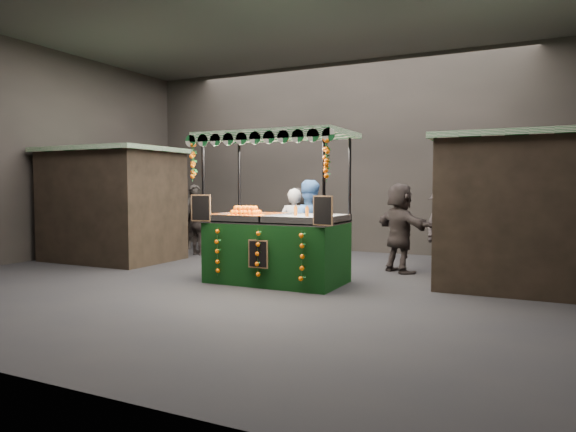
% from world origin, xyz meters
% --- Properties ---
extents(ground, '(12.00, 12.00, 0.00)m').
position_xyz_m(ground, '(0.00, 0.00, 0.00)').
color(ground, black).
rests_on(ground, ground).
extents(market_hall, '(12.10, 10.10, 5.05)m').
position_xyz_m(market_hall, '(0.00, 0.00, 3.38)').
color(market_hall, black).
rests_on(market_hall, ground).
extents(neighbour_stall_left, '(3.00, 2.20, 2.60)m').
position_xyz_m(neighbour_stall_left, '(-4.40, 1.00, 1.31)').
color(neighbour_stall_left, black).
rests_on(neighbour_stall_left, ground).
extents(neighbour_stall_right, '(3.00, 2.20, 2.60)m').
position_xyz_m(neighbour_stall_right, '(4.40, 1.50, 1.31)').
color(neighbour_stall_right, black).
rests_on(neighbour_stall_right, ground).
extents(juice_stall, '(2.76, 1.62, 2.67)m').
position_xyz_m(juice_stall, '(0.35, 0.11, 0.83)').
color(juice_stall, black).
rests_on(juice_stall, ground).
extents(vendor_grey, '(0.68, 0.52, 1.69)m').
position_xyz_m(vendor_grey, '(0.14, 1.31, 0.84)').
color(vendor_grey, gray).
rests_on(vendor_grey, ground).
extents(vendor_blue, '(1.11, 1.01, 1.85)m').
position_xyz_m(vendor_blue, '(0.53, 1.11, 0.92)').
color(vendor_blue, '#2B4E8B').
rests_on(vendor_blue, ground).
extents(shopper_0, '(0.77, 0.71, 1.77)m').
position_xyz_m(shopper_0, '(-3.94, 3.58, 0.89)').
color(shopper_0, black).
rests_on(shopper_0, ground).
extents(shopper_1, '(0.98, 0.81, 1.84)m').
position_xyz_m(shopper_1, '(3.98, 3.29, 0.92)').
color(shopper_1, black).
rests_on(shopper_1, ground).
extents(shopper_2, '(0.96, 0.60, 1.53)m').
position_xyz_m(shopper_2, '(-3.13, 2.62, 0.76)').
color(shopper_2, '#2B2523').
rests_on(shopper_2, ground).
extents(shopper_3, '(0.96, 1.23, 1.67)m').
position_xyz_m(shopper_3, '(2.63, 3.66, 0.83)').
color(shopper_3, black).
rests_on(shopper_3, ground).
extents(shopper_4, '(0.98, 0.87, 1.69)m').
position_xyz_m(shopper_4, '(-0.90, 3.71, 0.84)').
color(shopper_4, '#2D2824').
rests_on(shopper_4, ground).
extents(shopper_5, '(1.64, 1.44, 1.80)m').
position_xyz_m(shopper_5, '(2.06, 2.19, 0.90)').
color(shopper_5, black).
rests_on(shopper_5, ground).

